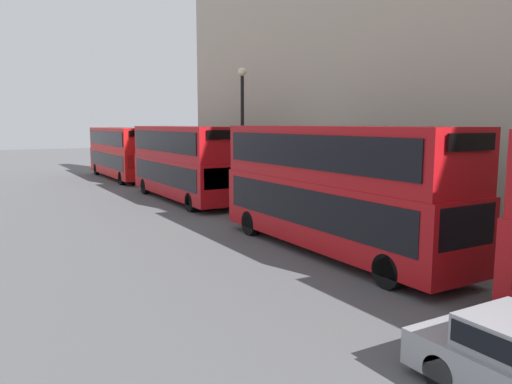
# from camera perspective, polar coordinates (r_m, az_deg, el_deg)

# --- Properties ---
(bus_second_in_queue) EXTENTS (2.59, 10.95, 4.45)m
(bus_second_in_queue) POSITION_cam_1_polar(r_m,az_deg,el_deg) (17.57, 8.80, 0.92)
(bus_second_in_queue) COLOR #A80F14
(bus_second_in_queue) RESTS_ON ground
(bus_third_in_queue) EXTENTS (2.59, 10.87, 4.38)m
(bus_third_in_queue) POSITION_cam_1_polar(r_m,az_deg,el_deg) (29.72, -8.36, 3.65)
(bus_third_in_queue) COLOR #A80F14
(bus_third_in_queue) RESTS_ON ground
(bus_trailing) EXTENTS (2.59, 11.47, 4.19)m
(bus_trailing) POSITION_cam_1_polar(r_m,az_deg,el_deg) (42.64, -15.18, 4.58)
(bus_trailing) COLOR red
(bus_trailing) RESTS_ON ground
(street_lamp) EXTENTS (0.44, 0.44, 7.41)m
(street_lamp) POSITION_cam_1_polar(r_m,az_deg,el_deg) (26.49, -1.57, 7.75)
(street_lamp) COLOR black
(street_lamp) RESTS_ON ground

